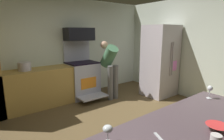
# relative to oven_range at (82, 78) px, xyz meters

# --- Properties ---
(ground_plane) EXTENTS (5.20, 4.80, 0.02)m
(ground_plane) POSITION_rel_oven_range_xyz_m (-0.27, -1.97, -0.52)
(ground_plane) COLOR brown
(wall_back) EXTENTS (5.20, 0.12, 2.60)m
(wall_back) POSITION_rel_oven_range_xyz_m (-0.27, 0.37, 0.79)
(wall_back) COLOR silver
(wall_back) RESTS_ON ground
(wall_right) EXTENTS (0.12, 4.80, 2.60)m
(wall_right) POSITION_rel_oven_range_xyz_m (2.27, -1.97, 0.79)
(wall_right) COLOR silver
(wall_right) RESTS_ON ground
(lower_cabinet_run) EXTENTS (2.40, 0.60, 0.90)m
(lower_cabinet_run) POSITION_rel_oven_range_xyz_m (-1.17, 0.01, -0.06)
(lower_cabinet_run) COLOR #B38E44
(lower_cabinet_run) RESTS_ON ground
(oven_range) EXTENTS (0.76, 1.02, 1.51)m
(oven_range) POSITION_rel_oven_range_xyz_m (0.00, 0.00, 0.00)
(oven_range) COLOR #B1B4C7
(oven_range) RESTS_ON ground
(microwave) EXTENTS (0.74, 0.38, 0.33)m
(microwave) POSITION_rel_oven_range_xyz_m (0.00, 0.09, 1.16)
(microwave) COLOR black
(microwave) RESTS_ON oven_range
(refrigerator) EXTENTS (0.84, 0.73, 1.91)m
(refrigerator) POSITION_rel_oven_range_xyz_m (1.76, -1.16, 0.45)
(refrigerator) COLOR #BAB0B8
(refrigerator) RESTS_ON ground
(person_cook) EXTENTS (0.31, 0.60, 1.50)m
(person_cook) POSITION_rel_oven_range_xyz_m (0.53, -0.54, 0.38)
(person_cook) COLOR #606060
(person_cook) RESTS_ON ground
(mixing_bowl_large) EXTENTS (0.19, 0.19, 0.05)m
(mixing_bowl_large) POSITION_rel_oven_range_xyz_m (-0.66, -3.65, 0.42)
(mixing_bowl_large) COLOR red
(mixing_bowl_large) RESTS_ON counter_island
(wine_glass_near) EXTENTS (0.08, 0.08, 0.14)m
(wine_glass_near) POSITION_rel_oven_range_xyz_m (-1.51, -3.21, 0.50)
(wine_glass_near) COLOR silver
(wine_glass_near) RESTS_ON counter_island
(wine_glass_extra) EXTENTS (0.06, 0.06, 0.17)m
(wine_glass_extra) POSITION_rel_oven_range_xyz_m (0.07, -3.25, 0.52)
(wine_glass_extra) COLOR silver
(wine_glass_extra) RESTS_ON counter_island
(mug_tea) EXTENTS (0.08, 0.08, 0.09)m
(mug_tea) POSITION_rel_oven_range_xyz_m (-0.90, -3.74, 0.44)
(mug_tea) COLOR silver
(mug_tea) RESTS_ON counter_island
(stock_pot) EXTENTS (0.27, 0.27, 0.19)m
(stock_pot) POSITION_rel_oven_range_xyz_m (-1.40, 0.01, 0.49)
(stock_pot) COLOR silver
(stock_pot) RESTS_ON lower_cabinet_run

